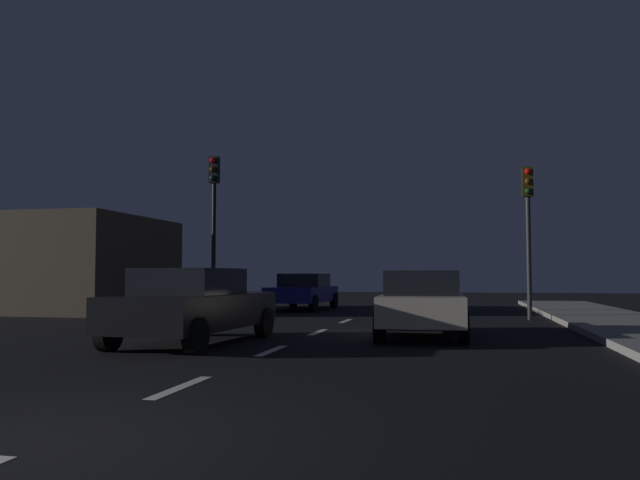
# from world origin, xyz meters

# --- Properties ---
(ground_plane) EXTENTS (80.00, 80.00, 0.00)m
(ground_plane) POSITION_xyz_m (0.00, 7.00, 0.00)
(ground_plane) COLOR black
(lane_stripe_second) EXTENTS (0.16, 1.60, 0.01)m
(lane_stripe_second) POSITION_xyz_m (0.00, 2.60, 0.00)
(lane_stripe_second) COLOR silver
(lane_stripe_second) RESTS_ON ground_plane
(lane_stripe_third) EXTENTS (0.16, 1.60, 0.01)m
(lane_stripe_third) POSITION_xyz_m (0.00, 6.40, 0.00)
(lane_stripe_third) COLOR silver
(lane_stripe_third) RESTS_ON ground_plane
(lane_stripe_fourth) EXTENTS (0.16, 1.60, 0.01)m
(lane_stripe_fourth) POSITION_xyz_m (0.00, 10.20, 0.00)
(lane_stripe_fourth) COLOR silver
(lane_stripe_fourth) RESTS_ON ground_plane
(lane_stripe_fifth) EXTENTS (0.16, 1.60, 0.01)m
(lane_stripe_fifth) POSITION_xyz_m (0.00, 14.00, 0.00)
(lane_stripe_fifth) COLOR silver
(lane_stripe_fifth) RESTS_ON ground_plane
(traffic_signal_left) EXTENTS (0.32, 0.38, 5.39)m
(traffic_signal_left) POSITION_xyz_m (-4.82, 15.57, 3.74)
(traffic_signal_left) COLOR black
(traffic_signal_left) RESTS_ON ground_plane
(traffic_signal_right) EXTENTS (0.32, 0.38, 4.65)m
(traffic_signal_right) POSITION_xyz_m (5.36, 15.57, 3.27)
(traffic_signal_right) COLOR #2D2D30
(traffic_signal_right) RESTS_ON ground_plane
(car_stopped_ahead) EXTENTS (1.98, 4.21, 1.45)m
(car_stopped_ahead) POSITION_xyz_m (2.49, 9.62, 0.74)
(car_stopped_ahead) COLOR beige
(car_stopped_ahead) RESTS_ON ground_plane
(car_adjacent_lane) EXTENTS (2.18, 4.40, 1.48)m
(car_adjacent_lane) POSITION_xyz_m (-1.84, 7.14, 0.76)
(car_adjacent_lane) COLOR black
(car_adjacent_lane) RESTS_ON ground_plane
(car_oncoming_far) EXTENTS (2.14, 4.40, 1.42)m
(car_oncoming_far) POSITION_xyz_m (-2.77, 19.91, 0.73)
(car_oncoming_far) COLOR navy
(car_oncoming_far) RESTS_ON ground_plane
(storefront_left) EXTENTS (4.49, 6.45, 3.51)m
(storefront_left) POSITION_xyz_m (-10.24, 16.79, 1.75)
(storefront_left) COLOR brown
(storefront_left) RESTS_ON ground_plane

